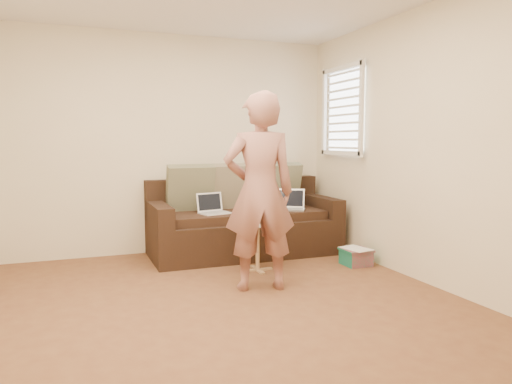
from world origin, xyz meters
TOP-DOWN VIEW (x-y plane):
  - floor at (0.00, 0.00)m, footprint 4.50×4.50m
  - wall_back at (0.00, 2.25)m, footprint 4.00×0.00m
  - wall_front at (0.00, -2.25)m, footprint 4.00×0.00m
  - wall_right at (2.00, 0.00)m, footprint 0.00×4.50m
  - window_blinds at (1.95, 1.50)m, footprint 0.12×0.88m
  - sofa at (0.80, 1.77)m, footprint 2.20×0.95m
  - pillow_left at (0.20, 1.99)m, footprint 0.55×0.29m
  - pillow_mid at (0.75, 2.00)m, footprint 0.55×0.27m
  - pillow_right at (1.35, 2.02)m, footprint 0.55×0.28m
  - laptop_silver at (1.33, 1.63)m, footprint 0.43×0.40m
  - laptop_white at (0.40, 1.67)m, footprint 0.37×0.31m
  - person at (0.46, 0.44)m, footprint 0.72×0.55m
  - side_table at (0.67, 1.01)m, footprint 0.46×0.32m
  - drinking_glass at (0.50, 1.12)m, footprint 0.07×0.07m
  - scissors at (0.73, 1.00)m, footprint 0.20×0.15m
  - paper_on_table at (0.78, 1.04)m, footprint 0.25×0.33m
  - striped_box at (1.75, 0.84)m, footprint 0.29×0.29m

SIDE VIEW (x-z plane):
  - floor at x=0.00m, z-range 0.00..0.00m
  - striped_box at x=1.75m, z-range 0.00..0.18m
  - side_table at x=0.67m, z-range 0.00..0.51m
  - sofa at x=0.80m, z-range 0.00..0.85m
  - paper_on_table at x=0.78m, z-range 0.51..0.51m
  - scissors at x=0.73m, z-range 0.51..0.52m
  - laptop_silver at x=1.33m, z-range 0.40..0.64m
  - laptop_white at x=0.40m, z-range 0.40..0.64m
  - drinking_glass at x=0.50m, z-range 0.51..0.63m
  - pillow_left at x=0.20m, z-range 0.51..1.07m
  - pillow_mid at x=0.75m, z-range 0.51..1.07m
  - pillow_right at x=1.35m, z-range 0.51..1.07m
  - person at x=0.46m, z-range 0.00..1.78m
  - wall_back at x=0.00m, z-range -0.70..3.30m
  - wall_front at x=0.00m, z-range -0.70..3.30m
  - wall_right at x=2.00m, z-range -0.95..3.55m
  - window_blinds at x=1.95m, z-range 1.16..2.24m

